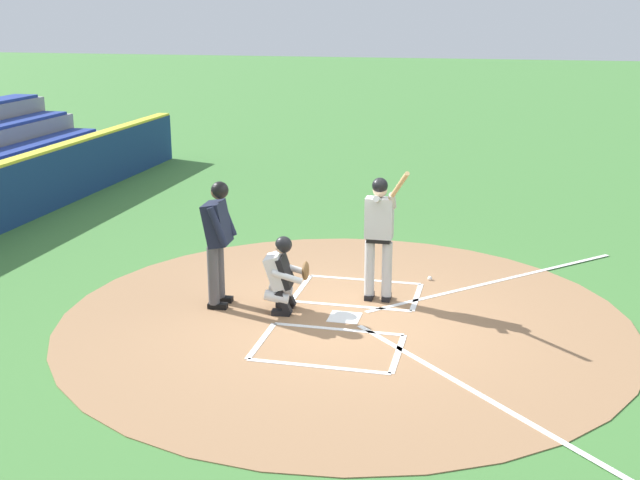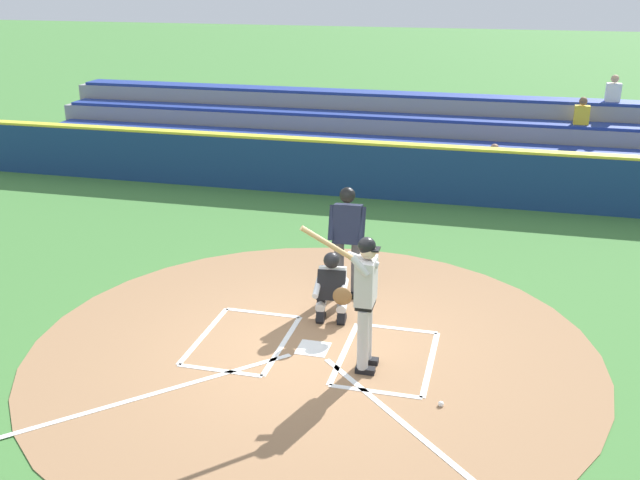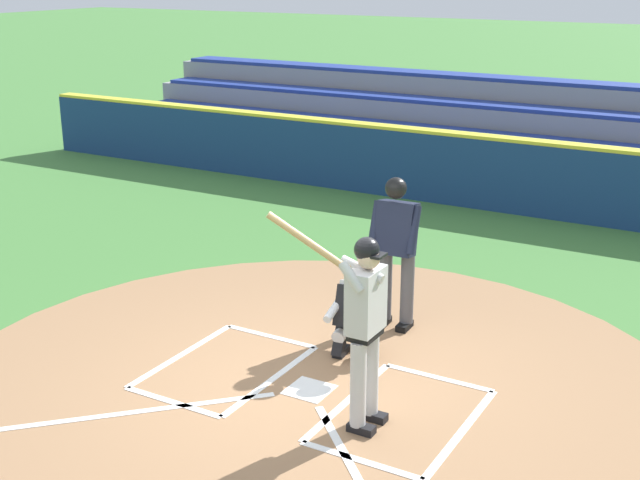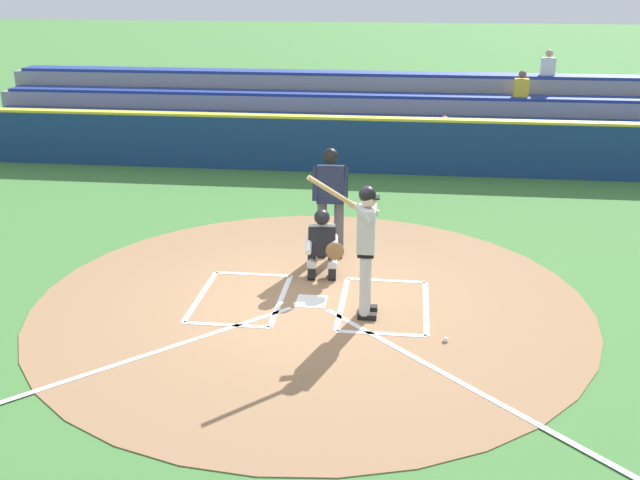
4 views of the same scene
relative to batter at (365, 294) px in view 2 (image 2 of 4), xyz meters
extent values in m
plane|color=#427A38|center=(0.79, -0.35, -1.10)|extent=(120.00, 120.00, 0.00)
cylinder|color=#99704C|center=(0.79, -0.35, -1.09)|extent=(8.00, 8.00, 0.01)
cube|color=white|center=(0.79, -0.35, -1.08)|extent=(0.44, 0.44, 0.01)
cube|color=white|center=(-0.26, -1.25, -1.08)|extent=(1.20, 0.08, 0.01)
cube|color=white|center=(-0.26, 0.55, -1.08)|extent=(1.20, 0.08, 0.01)
cube|color=white|center=(0.34, -0.35, -1.08)|extent=(0.08, 1.80, 0.01)
cube|color=white|center=(-0.86, -0.35, -1.08)|extent=(0.08, 1.80, 0.01)
cube|color=white|center=(1.84, -1.25, -1.08)|extent=(1.20, 0.08, 0.01)
cube|color=white|center=(1.84, 0.55, -1.08)|extent=(1.20, 0.08, 0.01)
cube|color=white|center=(1.24, -0.35, -1.08)|extent=(0.08, 1.80, 0.01)
cube|color=white|center=(2.44, -0.35, -1.08)|extent=(0.08, 1.80, 0.01)
cube|color=white|center=(2.89, 1.75, -1.08)|extent=(3.73, 3.73, 0.01)
cube|color=white|center=(-1.31, 1.75, -1.08)|extent=(3.73, 3.73, 0.01)
cylinder|color=#BCBCBC|center=(-0.01, -0.14, -0.60)|extent=(0.15, 0.15, 0.84)
cube|color=black|center=(-0.05, -0.14, -1.05)|extent=(0.26, 0.12, 0.09)
cylinder|color=#BCBCBC|center=(-0.01, 0.12, -0.60)|extent=(0.15, 0.15, 0.84)
cube|color=black|center=(-0.05, 0.12, -1.05)|extent=(0.26, 0.12, 0.09)
cube|color=black|center=(-0.01, -0.01, -0.13)|extent=(0.22, 0.34, 0.10)
cube|color=#BCBCBC|center=(-0.01, -0.01, 0.18)|extent=(0.24, 0.40, 0.60)
sphere|color=beige|center=(-0.03, -0.01, 0.59)|extent=(0.21, 0.21, 0.21)
sphere|color=black|center=(-0.01, -0.01, 0.66)|extent=(0.23, 0.23, 0.23)
cube|color=black|center=(-0.12, -0.01, 0.63)|extent=(0.11, 0.17, 0.02)
cylinder|color=#BCBCBC|center=(0.04, -0.03, 0.46)|extent=(0.43, 0.09, 0.21)
cylinder|color=#BCBCBC|center=(0.04, 0.18, 0.46)|extent=(0.27, 0.09, 0.29)
cylinder|color=tan|center=(0.40, 0.32, 0.76)|extent=(0.68, 0.37, 0.53)
cylinder|color=tan|center=(0.09, 0.17, 0.52)|extent=(0.10, 0.10, 0.08)
cube|color=black|center=(0.58, -1.28, -1.05)|extent=(0.14, 0.27, 0.09)
cube|color=black|center=(0.58, -1.24, -0.90)|extent=(0.14, 0.25, 0.37)
cylinder|color=silver|center=(0.59, -1.34, -0.82)|extent=(0.18, 0.37, 0.21)
cube|color=black|center=(0.90, -1.25, -1.05)|extent=(0.14, 0.27, 0.09)
cube|color=black|center=(0.90, -1.21, -0.90)|extent=(0.14, 0.25, 0.37)
cylinder|color=silver|center=(0.91, -1.31, -0.82)|extent=(0.18, 0.37, 0.21)
cube|color=silver|center=(0.75, -1.34, -0.48)|extent=(0.43, 0.39, 0.52)
cube|color=black|center=(0.74, -1.23, -0.48)|extent=(0.44, 0.26, 0.46)
sphere|color=tan|center=(0.74, -1.27, -0.11)|extent=(0.21, 0.21, 0.21)
sphere|color=black|center=(0.74, -1.25, -0.09)|extent=(0.24, 0.24, 0.24)
cylinder|color=silver|center=(0.53, -1.19, -0.50)|extent=(0.13, 0.45, 0.20)
cylinder|color=silver|center=(0.93, -1.15, -0.50)|extent=(0.13, 0.45, 0.20)
ellipsoid|color=brown|center=(0.52, -0.99, -0.53)|extent=(0.29, 0.13, 0.28)
cylinder|color=#4C4C51|center=(0.58, -2.28, -0.59)|extent=(0.16, 0.16, 0.86)
cube|color=black|center=(0.58, -2.23, -1.05)|extent=(0.15, 0.29, 0.09)
cylinder|color=#4C4C51|center=(0.86, -2.27, -0.59)|extent=(0.16, 0.16, 0.86)
cube|color=black|center=(0.86, -2.22, -1.05)|extent=(0.15, 0.29, 0.09)
cube|color=#191E33|center=(0.72, -2.24, 0.15)|extent=(0.46, 0.39, 0.66)
sphere|color=brown|center=(0.72, -2.20, 0.62)|extent=(0.22, 0.22, 0.22)
sphere|color=black|center=(0.72, -2.18, 0.64)|extent=(0.25, 0.25, 0.25)
cylinder|color=#191E33|center=(0.47, -2.17, 0.18)|extent=(0.12, 0.29, 0.56)
cylinder|color=#191E33|center=(0.95, -2.14, 0.18)|extent=(0.12, 0.29, 0.56)
sphere|color=white|center=(-1.10, 0.66, -1.06)|extent=(0.07, 0.07, 0.07)
cube|color=navy|center=(0.79, -7.85, -0.47)|extent=(22.00, 0.36, 1.25)
cube|color=yellow|center=(0.79, -7.85, 0.18)|extent=(22.00, 0.32, 0.06)
cube|color=gray|center=(0.79, -8.88, -0.87)|extent=(20.00, 0.85, 0.45)
cube|color=navy|center=(0.79, -8.88, -0.61)|extent=(19.60, 0.72, 0.08)
cube|color=gray|center=(0.79, -9.73, -0.65)|extent=(20.00, 0.85, 0.90)
cube|color=navy|center=(0.79, -9.73, -0.16)|extent=(19.60, 0.72, 0.08)
cube|color=gray|center=(0.79, -10.58, -0.42)|extent=(20.00, 0.85, 1.35)
cube|color=navy|center=(0.79, -10.58, 0.29)|extent=(19.60, 0.72, 0.08)
cube|color=gray|center=(0.79, -11.43, -0.20)|extent=(20.00, 0.85, 1.80)
cube|color=navy|center=(0.79, -11.43, 0.74)|extent=(19.60, 0.72, 0.08)
cube|color=white|center=(-4.11, -11.38, 1.01)|extent=(0.36, 0.22, 0.46)
sphere|color=tan|center=(-4.11, -11.38, 1.35)|extent=(0.20, 0.20, 0.20)
cube|color=yellow|center=(-3.35, -10.53, 0.56)|extent=(0.36, 0.22, 0.46)
sphere|color=brown|center=(-3.35, -10.53, 0.90)|extent=(0.20, 0.20, 0.20)
cube|color=red|center=(-1.35, -8.83, -0.34)|extent=(0.36, 0.22, 0.46)
sphere|color=#9E7051|center=(-1.35, -8.83, 0.00)|extent=(0.20, 0.20, 0.20)
camera|label=1|loc=(11.11, 1.69, 3.12)|focal=44.89mm
camera|label=2|loc=(-1.60, 8.57, 3.95)|focal=41.46mm
camera|label=3|loc=(-3.17, 6.34, 3.05)|focal=47.70mm
camera|label=4|loc=(-0.53, 9.43, 3.46)|focal=41.89mm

